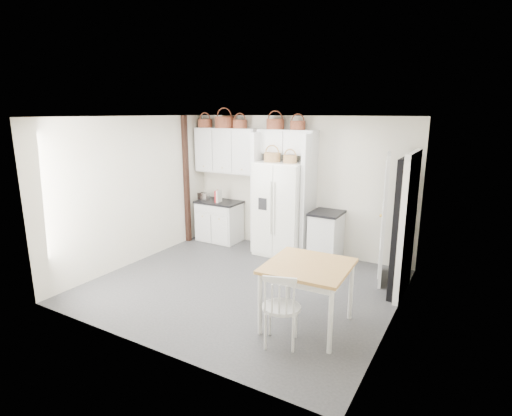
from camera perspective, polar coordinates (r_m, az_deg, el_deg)
The scene contains 29 objects.
floor at distance 6.41m, azimuth -1.82°, elevation -11.01°, with size 4.50×4.50×0.00m, color #302F33.
ceiling at distance 5.83m, azimuth -2.01°, elevation 12.91°, with size 4.50×4.50×0.00m, color white.
wall_back at distance 7.73m, azimuth 5.95°, elevation 3.31°, with size 4.50×4.50×0.00m, color beige.
wall_left at distance 7.40m, azimuth -16.89°, elevation 2.34°, with size 4.00×4.00×0.00m, color beige.
wall_right at distance 5.20m, azimuth 19.67°, elevation -2.48°, with size 4.00×4.00×0.00m, color beige.
refrigerator at distance 7.57m, azimuth 3.78°, elevation -0.06°, with size 0.92×0.74×1.77m, color white.
base_cab_left at distance 8.47m, azimuth -5.25°, elevation -1.96°, with size 0.88×0.56×0.82m, color silver.
base_cab_right at distance 7.40m, azimuth 9.95°, elevation -4.16°, with size 0.50×0.60×0.88m, color silver.
dining_table at distance 5.18m, azimuth 7.32°, elevation -12.30°, with size 1.00×1.00×0.83m, color #A86D2D.
windsor_chair at distance 4.77m, azimuth 3.65°, elevation -13.96°, with size 0.46×0.41×0.93m, color silver.
counter_left at distance 8.36m, azimuth -5.32°, elevation 0.86°, with size 0.92×0.59×0.04m, color black.
counter_right at distance 7.27m, azimuth 10.10°, elevation -0.70°, with size 0.54×0.64×0.04m, color black.
toaster at distance 8.46m, azimuth -7.49°, elevation 1.64°, with size 0.23×0.13×0.16m, color silver.
cookbook_red at distance 8.27m, azimuth -5.62°, elevation 1.69°, with size 0.04×0.16×0.24m, color #AB181C.
cookbook_cream at distance 8.23m, azimuth -5.30°, elevation 1.69°, with size 0.04×0.17×0.25m, color beige.
basket_upper_a at distance 8.50m, azimuth -7.29°, elevation 11.91°, with size 0.30×0.30×0.17m, color #542C15.
basket_upper_b at distance 8.22m, azimuth -4.55°, elevation 12.12°, with size 0.39×0.39×0.23m, color #542C15.
basket_upper_c at distance 8.02m, azimuth -2.32°, elevation 11.89°, with size 0.29×0.29×0.17m, color #542C15.
basket_bridge_a at distance 7.63m, azimuth 2.76°, elevation 11.89°, with size 0.34×0.34×0.19m, color #542C15.
basket_bridge_b at distance 7.43m, azimuth 5.98°, elevation 11.68°, with size 0.28×0.28×0.16m, color #542C15.
basket_fridge_a at distance 7.39m, azimuth 2.32°, elevation 7.26°, with size 0.31×0.31×0.17m, color brown.
basket_fridge_b at distance 7.23m, azimuth 4.88°, elevation 6.96°, with size 0.25×0.25×0.14m, color brown.
upper_cabinet at distance 8.22m, azimuth -4.12°, elevation 8.18°, with size 1.40×0.34×0.90m, color silver.
bridge_cabinet at distance 7.53m, azimuth 4.51°, elevation 9.40°, with size 1.12×0.34×0.45m, color silver.
fridge_panel_left at distance 7.78m, azimuth 0.57°, elevation 2.33°, with size 0.08×0.60×2.30m, color silver.
fridge_panel_right at distance 7.34m, azimuth 7.52°, elevation 1.53°, with size 0.08×0.60×2.30m, color silver.
trim_post at distance 8.34m, azimuth -9.91°, elevation 3.93°, with size 0.09×0.09×2.60m, color black.
doorway_void at distance 6.24m, azimuth 20.38°, elevation -2.55°, with size 0.18×0.85×2.05m, color black.
door_slab at distance 6.62m, azimuth 17.83°, elevation -1.45°, with size 0.80×0.04×2.05m, color white.
Camera 1 is at (3.08, -4.95, 2.67)m, focal length 28.00 mm.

